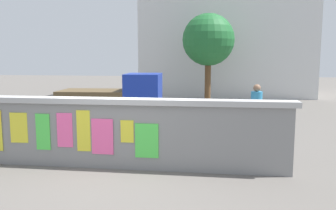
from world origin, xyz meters
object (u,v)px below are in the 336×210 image
at_px(bicycle_near, 212,140).
at_px(auto_rickshaw_truck, 116,100).
at_px(bicycle_far, 219,120).
at_px(person_walking, 256,105).
at_px(motorcycle, 72,131).
at_px(tree_roadside, 208,40).

bearing_deg(bicycle_near, auto_rickshaw_truck, 135.45).
relative_size(bicycle_far, person_walking, 1.04).
distance_m(motorcycle, bicycle_far, 4.83).
bearing_deg(tree_roadside, auto_rickshaw_truck, -115.74).
bearing_deg(auto_rickshaw_truck, person_walking, -16.01).
xyz_separation_m(auto_rickshaw_truck, motorcycle, (-0.25, -3.35, -0.44)).
distance_m(auto_rickshaw_truck, person_walking, 4.95).
bearing_deg(bicycle_far, tree_roadside, 94.55).
bearing_deg(tree_roadside, person_walking, -78.05).
bearing_deg(bicycle_near, bicycle_far, 86.04).
distance_m(person_walking, tree_roadside, 8.32).
xyz_separation_m(motorcycle, bicycle_far, (3.91, 2.84, -0.10)).
height_order(bicycle_near, tree_roadside, tree_roadside).
relative_size(bicycle_near, person_walking, 1.04).
bearing_deg(bicycle_far, bicycle_near, -93.96).
bearing_deg(tree_roadside, motorcycle, -108.90).
xyz_separation_m(bicycle_near, bicycle_far, (0.20, 2.89, 0.00)).
xyz_separation_m(motorcycle, bicycle_near, (3.71, -0.05, -0.10)).
bearing_deg(tree_roadside, bicycle_far, -85.45).
distance_m(auto_rickshaw_truck, motorcycle, 3.39).
height_order(auto_rickshaw_truck, tree_roadside, tree_roadside).
height_order(motorcycle, tree_roadside, tree_roadside).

